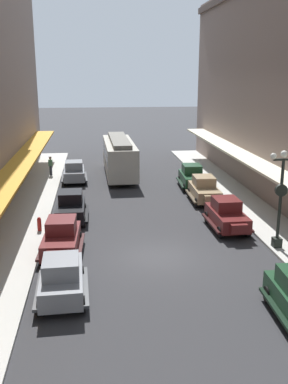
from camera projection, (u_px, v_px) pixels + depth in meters
The scene contains 13 objects.
ground_plane at pixel (158, 257), 22.41m from camera, with size 200.00×200.00×0.00m, color #2D2D30.
sidewalk_left at pixel (6, 262), 21.55m from camera, with size 3.00×60.00×0.15m, color #B7B5AD.
parked_car_0 at pixel (71, 206), 27.68m from camera, with size 2.16×4.27×1.84m.
parked_car_2 at pixel (74, 171), 37.48m from camera, with size 2.28×4.31×1.84m.
parked_car_3 at pixel (61, 237), 22.52m from camera, with size 2.29×4.31×1.84m.
parked_car_4 at pixel (204, 189), 31.76m from camera, with size 2.25×4.30×1.84m.
parked_car_5 at pixel (227, 214), 26.14m from camera, with size 2.18×4.28×1.84m.
parked_car_6 at pixel (192, 176), 35.70m from camera, with size 2.30×4.32×1.84m.
parked_car_7 at pixel (62, 277), 18.13m from camera, with size 2.25×4.30×1.84m.
streetcar at pixel (119, 155), 39.34m from camera, with size 2.65×9.63×3.46m.
lamp_post_with_clock at pixel (281, 195), 22.56m from camera, with size 1.42×0.44×5.16m.
fire_hydrant at pixel (39, 224), 25.60m from camera, with size 0.24×0.24×0.82m.
pedestrian_0 at pixel (51, 166), 39.34m from camera, with size 0.36×0.28×1.67m.
Camera 1 is at (-3.08, -20.54, 9.07)m, focal length 41.18 mm.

